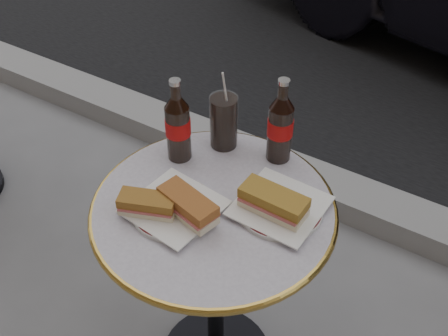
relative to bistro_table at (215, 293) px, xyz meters
The scene contains 10 objects.
curb 0.95m from the bistro_table, 90.00° to the left, with size 40.00×0.20×0.12m, color gray.
bistro_table is the anchor object (origin of this frame).
plate_left 0.38m from the bistro_table, 138.01° to the right, with size 0.21×0.21×0.01m, color silver.
plate_right 0.41m from the bistro_table, 26.72° to the left, with size 0.22×0.22×0.01m, color silver.
sandwich_left_a 0.43m from the bistro_table, 136.41° to the right, with size 0.14×0.06×0.05m, color #926025.
sandwich_left_b 0.41m from the bistro_table, 114.57° to the right, with size 0.16×0.07×0.05m, color #985526.
sandwich_right 0.43m from the bistro_table, 19.36° to the left, with size 0.16×0.08×0.06m, color olive.
cola_bottle_left 0.53m from the bistro_table, 148.03° to the left, with size 0.07×0.07×0.25m, color black, non-canonical shape.
cola_bottle_right 0.55m from the bistro_table, 78.72° to the left, with size 0.07×0.07×0.25m, color black, non-canonical shape.
cola_glass 0.51m from the bistro_table, 115.66° to the left, with size 0.08×0.08×0.16m, color black.
Camera 1 is at (0.54, -0.82, 1.73)m, focal length 45.00 mm.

